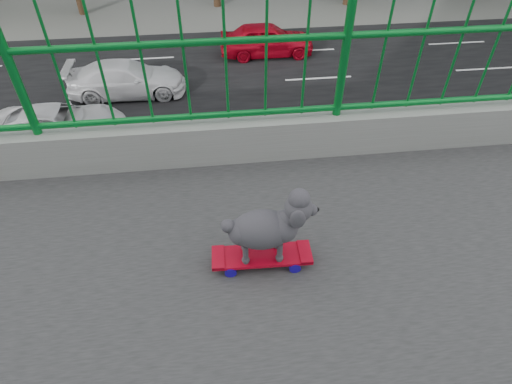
{
  "coord_description": "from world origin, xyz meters",
  "views": [
    {
      "loc": [
        1.07,
        3.14,
        8.86
      ],
      "look_at": [
        -1.08,
        3.4,
        6.92
      ],
      "focal_mm": 29.7,
      "sensor_mm": 36.0,
      "label": 1
    }
  ],
  "objects_px": {
    "skateboard": "(262,257)",
    "poodle": "(267,226)",
    "car_0": "(1,268)",
    "car_2": "(58,125)",
    "car_3": "(127,79)",
    "car_4": "(267,39)",
    "car_5": "(213,249)"
  },
  "relations": [
    {
      "from": "car_2",
      "to": "car_3",
      "type": "distance_m",
      "value": 3.81
    },
    {
      "from": "car_3",
      "to": "car_2",
      "type": "bearing_deg",
      "value": 147.2
    },
    {
      "from": "skateboard",
      "to": "car_5",
      "type": "height_order",
      "value": "skateboard"
    },
    {
      "from": "car_0",
      "to": "car_3",
      "type": "relative_size",
      "value": 0.84
    },
    {
      "from": "skateboard",
      "to": "car_2",
      "type": "xyz_separation_m",
      "value": [
        -12.0,
        -5.67,
        -6.4
      ]
    },
    {
      "from": "car_2",
      "to": "car_3",
      "type": "relative_size",
      "value": 0.98
    },
    {
      "from": "poodle",
      "to": "car_0",
      "type": "distance_m",
      "value": 10.31
    },
    {
      "from": "poodle",
      "to": "car_0",
      "type": "relative_size",
      "value": 0.12
    },
    {
      "from": "car_4",
      "to": "poodle",
      "type": "bearing_deg",
      "value": 171.74
    },
    {
      "from": "car_2",
      "to": "car_3",
      "type": "height_order",
      "value": "car_3"
    },
    {
      "from": "car_4",
      "to": "car_0",
      "type": "bearing_deg",
      "value": 147.16
    },
    {
      "from": "car_3",
      "to": "car_5",
      "type": "height_order",
      "value": "car_3"
    },
    {
      "from": "skateboard",
      "to": "car_2",
      "type": "bearing_deg",
      "value": -152.65
    },
    {
      "from": "skateboard",
      "to": "car_4",
      "type": "xyz_separation_m",
      "value": [
        -18.4,
        2.7,
        -6.29
      ]
    },
    {
      "from": "skateboard",
      "to": "poodle",
      "type": "xyz_separation_m",
      "value": [
        0.0,
        0.03,
        0.24
      ]
    },
    {
      "from": "skateboard",
      "to": "poodle",
      "type": "relative_size",
      "value": 1.11
    },
    {
      "from": "car_0",
      "to": "poodle",
      "type": "bearing_deg",
      "value": 44.93
    },
    {
      "from": "car_3",
      "to": "car_4",
      "type": "height_order",
      "value": "car_4"
    },
    {
      "from": "car_0",
      "to": "car_5",
      "type": "distance_m",
      "value": 5.11
    },
    {
      "from": "car_0",
      "to": "car_2",
      "type": "bearing_deg",
      "value": -179.06
    },
    {
      "from": "car_4",
      "to": "car_5",
      "type": "bearing_deg",
      "value": 166.15
    },
    {
      "from": "car_0",
      "to": "car_4",
      "type": "xyz_separation_m",
      "value": [
        -12.8,
        8.26,
        0.09
      ]
    },
    {
      "from": "car_0",
      "to": "car_4",
      "type": "height_order",
      "value": "car_4"
    },
    {
      "from": "poodle",
      "to": "car_3",
      "type": "distance_m",
      "value": 16.97
    },
    {
      "from": "car_3",
      "to": "poodle",
      "type": "bearing_deg",
      "value": -166.56
    },
    {
      "from": "skateboard",
      "to": "car_0",
      "type": "bearing_deg",
      "value": -133.13
    },
    {
      "from": "car_0",
      "to": "car_3",
      "type": "height_order",
      "value": "car_3"
    },
    {
      "from": "skateboard",
      "to": "car_2",
      "type": "distance_m",
      "value": 14.74
    },
    {
      "from": "poodle",
      "to": "car_0",
      "type": "xyz_separation_m",
      "value": [
        -5.6,
        -5.59,
        -6.61
      ]
    },
    {
      "from": "poodle",
      "to": "car_3",
      "type": "bearing_deg",
      "value": -164.49
    },
    {
      "from": "poodle",
      "to": "car_0",
      "type": "bearing_deg",
      "value": -133.0
    },
    {
      "from": "car_4",
      "to": "skateboard",
      "type": "bearing_deg",
      "value": 171.66
    }
  ]
}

